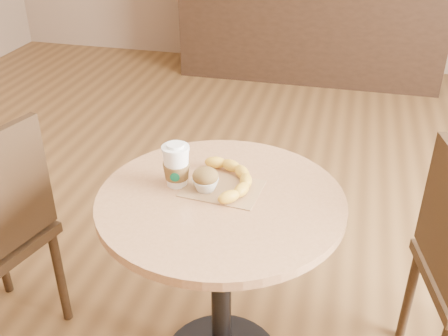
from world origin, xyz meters
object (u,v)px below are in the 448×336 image
(coffee_cup, at_px, (176,167))
(muffin, at_px, (205,179))
(cafe_table, at_px, (221,246))
(banana, at_px, (226,179))

(coffee_cup, bearing_deg, muffin, -18.07)
(cafe_table, distance_m, banana, 0.23)
(cafe_table, height_order, banana, banana)
(banana, bearing_deg, muffin, -163.65)
(cafe_table, xyz_separation_m, muffin, (-0.06, 0.03, 0.23))
(coffee_cup, distance_m, banana, 0.16)
(coffee_cup, bearing_deg, banana, 0.05)
(cafe_table, relative_size, banana, 2.87)
(cafe_table, relative_size, coffee_cup, 5.32)
(coffee_cup, height_order, muffin, coffee_cup)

